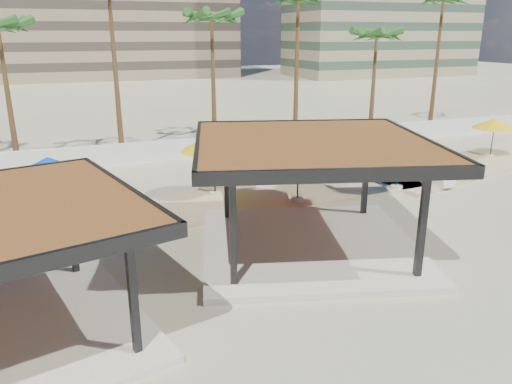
{
  "coord_description": "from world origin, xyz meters",
  "views": [
    {
      "loc": [
        -6.17,
        -13.1,
        7.26
      ],
      "look_at": [
        0.43,
        4.06,
        1.4
      ],
      "focal_mm": 35.0,
      "sensor_mm": 36.0,
      "label": 1
    }
  ],
  "objects_px": {
    "pavilion_central": "(311,185)",
    "umbrella_c": "(299,146)",
    "lounger_a": "(90,213)",
    "lounger_d": "(416,171)",
    "lounger_b": "(347,176)",
    "lounger_c": "(438,179)"
  },
  "relations": [
    {
      "from": "pavilion_central",
      "to": "umbrella_c",
      "type": "relative_size",
      "value": 2.69
    },
    {
      "from": "lounger_a",
      "to": "lounger_b",
      "type": "height_order",
      "value": "lounger_b"
    },
    {
      "from": "pavilion_central",
      "to": "lounger_b",
      "type": "height_order",
      "value": "pavilion_central"
    },
    {
      "from": "umbrella_c",
      "to": "lounger_b",
      "type": "relative_size",
      "value": 1.53
    },
    {
      "from": "lounger_a",
      "to": "lounger_c",
      "type": "height_order",
      "value": "lounger_c"
    },
    {
      "from": "umbrella_c",
      "to": "lounger_b",
      "type": "xyz_separation_m",
      "value": [
        3.79,
        2.07,
        -2.26
      ]
    },
    {
      "from": "lounger_b",
      "to": "lounger_a",
      "type": "bearing_deg",
      "value": 106.34
    },
    {
      "from": "lounger_c",
      "to": "lounger_d",
      "type": "distance_m",
      "value": 1.7
    },
    {
      "from": "pavilion_central",
      "to": "lounger_b",
      "type": "xyz_separation_m",
      "value": [
        5.43,
        6.47,
        -1.96
      ]
    },
    {
      "from": "pavilion_central",
      "to": "lounger_a",
      "type": "xyz_separation_m",
      "value": [
        -7.05,
        5.5,
        -1.99
      ]
    },
    {
      "from": "umbrella_c",
      "to": "lounger_a",
      "type": "distance_m",
      "value": 9.06
    },
    {
      "from": "pavilion_central",
      "to": "lounger_d",
      "type": "height_order",
      "value": "pavilion_central"
    },
    {
      "from": "lounger_a",
      "to": "lounger_b",
      "type": "relative_size",
      "value": 0.84
    },
    {
      "from": "lounger_c",
      "to": "pavilion_central",
      "type": "bearing_deg",
      "value": 121.92
    },
    {
      "from": "lounger_a",
      "to": "lounger_b",
      "type": "distance_m",
      "value": 12.52
    },
    {
      "from": "lounger_a",
      "to": "lounger_d",
      "type": "bearing_deg",
      "value": -100.55
    },
    {
      "from": "umbrella_c",
      "to": "lounger_b",
      "type": "bearing_deg",
      "value": 28.66
    },
    {
      "from": "pavilion_central",
      "to": "umbrella_c",
      "type": "xyz_separation_m",
      "value": [
        1.64,
        4.4,
        0.3
      ]
    },
    {
      "from": "lounger_c",
      "to": "lounger_d",
      "type": "xyz_separation_m",
      "value": [
        -0.0,
        1.7,
        0.0
      ]
    },
    {
      "from": "pavilion_central",
      "to": "umbrella_c",
      "type": "bearing_deg",
      "value": 85.47
    },
    {
      "from": "umbrella_c",
      "to": "lounger_a",
      "type": "height_order",
      "value": "umbrella_c"
    },
    {
      "from": "lounger_b",
      "to": "lounger_c",
      "type": "distance_m",
      "value": 4.46
    }
  ]
}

